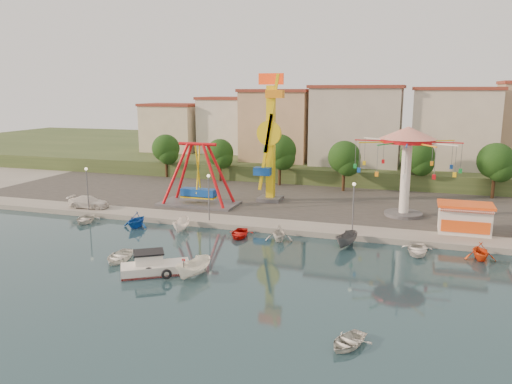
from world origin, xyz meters
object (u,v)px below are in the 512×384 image
at_px(wave_swinger, 407,151).
at_px(skiff, 194,268).
at_px(cabin_motorboat, 154,267).
at_px(kamikaze_tower, 271,141).
at_px(van, 89,202).
at_px(rowboat_a, 119,256).
at_px(pirate_ship_ride, 198,176).

distance_m(wave_swinger, skiff, 29.64).
bearing_deg(wave_swinger, cabin_motorboat, -128.54).
height_order(kamikaze_tower, wave_swinger, kamikaze_tower).
distance_m(cabin_motorboat, van, 24.44).
bearing_deg(skiff, cabin_motorboat, -161.52).
xyz_separation_m(rowboat_a, skiff, (8.08, -1.58, 0.36)).
distance_m(pirate_ship_ride, van, 13.99).
xyz_separation_m(wave_swinger, van, (-37.50, -7.94, -6.87)).
distance_m(rowboat_a, van, 19.92).
distance_m(kamikaze_tower, wave_swinger, 17.21).
xyz_separation_m(kamikaze_tower, skiff, (1.23, -26.69, -7.84)).
relative_size(cabin_motorboat, skiff, 1.48).
distance_m(rowboat_a, skiff, 8.24).
xyz_separation_m(kamikaze_tower, wave_swinger, (16.99, -2.71, -0.41)).
relative_size(pirate_ship_ride, kamikaze_tower, 0.61).
distance_m(pirate_ship_ride, rowboat_a, 20.62).
bearing_deg(van, pirate_ship_ride, -72.15).
relative_size(wave_swinger, van, 2.31).
bearing_deg(cabin_motorboat, van, 105.44).
xyz_separation_m(wave_swinger, rowboat_a, (-23.84, -22.40, -7.79)).
xyz_separation_m(pirate_ship_ride, van, (-12.39, -5.72, -3.06)).
relative_size(wave_swinger, rowboat_a, 2.98).
bearing_deg(skiff, kamikaze_tower, 107.65).
distance_m(cabin_motorboat, skiff, 3.53).
relative_size(kamikaze_tower, cabin_motorboat, 2.80).
height_order(cabin_motorboat, skiff, cabin_motorboat).
relative_size(pirate_ship_ride, wave_swinger, 0.86).
bearing_deg(wave_swinger, skiff, -123.30).
xyz_separation_m(kamikaze_tower, cabin_motorboat, (-2.28, -26.90, -8.07)).
bearing_deg(pirate_ship_ride, rowboat_a, -86.38).
bearing_deg(rowboat_a, pirate_ship_ride, 87.54).
bearing_deg(kamikaze_tower, wave_swinger, -9.05).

